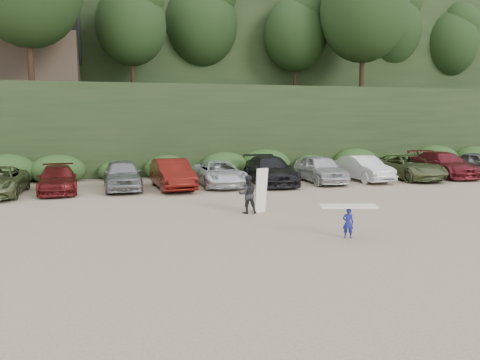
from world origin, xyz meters
name	(u,v)px	position (x,y,z in m)	size (l,w,h in m)	color
ground	(285,226)	(0.00, 0.00, 0.00)	(120.00, 120.00, 0.00)	tan
hillside_backdrop	(162,47)	(-0.26, 35.93, 11.22)	(90.00, 41.50, 28.00)	black
parked_cars	(260,171)	(2.32, 9.95, 0.76)	(39.60, 5.99, 1.63)	#ACACB1
child_surfer	(348,216)	(1.36, -2.13, 0.74)	(1.87, 0.96, 1.08)	navy
adult_surfer	(249,194)	(-0.61, 2.47, 0.79)	(1.24, 0.64, 1.83)	black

